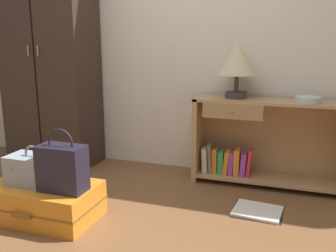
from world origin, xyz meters
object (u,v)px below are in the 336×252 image
object	(u,v)px
suitcase_large	(44,201)
open_book_on_floor	(257,211)
train_case	(33,170)
handbag	(62,168)
wardrobe	(50,50)
bookshelf	(260,143)
table_lamp	(237,61)
bowl	(308,99)

from	to	relation	value
suitcase_large	open_book_on_floor	xyz separation A→B (m)	(1.35, 0.52, -0.11)
train_case	handbag	bearing A→B (deg)	-7.54
open_book_on_floor	wardrobe	bearing A→B (deg)	165.79
train_case	wardrobe	bearing A→B (deg)	118.30
suitcase_large	train_case	size ratio (longest dim) A/B	2.19
bookshelf	suitcase_large	size ratio (longest dim) A/B	1.62
train_case	open_book_on_floor	distance (m)	1.54
bookshelf	handbag	distance (m)	1.59
table_lamp	wardrobe	bearing A→B (deg)	-177.68
wardrobe	open_book_on_floor	size ratio (longest dim) A/B	6.30
bowl	table_lamp	bearing A→B (deg)	174.94
wardrobe	suitcase_large	xyz separation A→B (m)	(0.61, -1.02, -0.96)
train_case	handbag	xyz separation A→B (m)	(0.25, -0.03, 0.05)
bowl	open_book_on_floor	bearing A→B (deg)	-118.73
bookshelf	handbag	bearing A→B (deg)	-134.41
train_case	open_book_on_floor	size ratio (longest dim) A/B	0.97
bookshelf	suitcase_large	xyz separation A→B (m)	(-1.30, -1.09, -0.23)
handbag	table_lamp	bearing A→B (deg)	51.44
suitcase_large	open_book_on_floor	distance (m)	1.45
bookshelf	wardrobe	bearing A→B (deg)	-177.85
bookshelf	train_case	xyz separation A→B (m)	(-1.36, -1.10, -0.01)
suitcase_large	train_case	distance (m)	0.22
open_book_on_floor	bookshelf	bearing A→B (deg)	95.23
wardrobe	handbag	size ratio (longest dim) A/B	5.33
table_lamp	handbag	world-z (taller)	table_lamp
wardrobe	table_lamp	bearing A→B (deg)	2.32
wardrobe	bookshelf	xyz separation A→B (m)	(1.91, 0.07, -0.73)
table_lamp	handbag	distance (m)	1.57
suitcase_large	handbag	size ratio (longest dim) A/B	1.79
bowl	handbag	world-z (taller)	bowl
wardrobe	bowl	distance (m)	2.27
handbag	wardrobe	bearing A→B (deg)	127.12
bookshelf	handbag	size ratio (longest dim) A/B	2.90
wardrobe	handbag	world-z (taller)	wardrobe
table_lamp	bowl	xyz separation A→B (m)	(0.55, -0.05, -0.28)
table_lamp	bowl	size ratio (longest dim) A/B	2.34
wardrobe	open_book_on_floor	distance (m)	2.29
bookshelf	table_lamp	distance (m)	0.69
wardrobe	bookshelf	world-z (taller)	wardrobe
wardrobe	bowl	size ratio (longest dim) A/B	11.38
handbag	train_case	bearing A→B (deg)	172.46
table_lamp	handbag	xyz separation A→B (m)	(-0.90, -1.13, -0.62)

